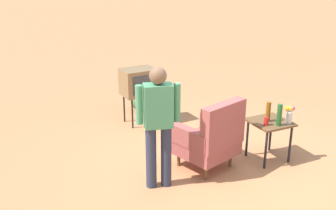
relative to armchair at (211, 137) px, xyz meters
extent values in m
plane|color=#C17A4C|center=(-0.24, 0.10, -0.50)|extent=(60.00, 60.00, 0.00)
cylinder|color=brown|center=(-0.14, -0.43, -0.39)|extent=(0.05, 0.05, 0.22)
cylinder|color=brown|center=(0.36, -0.27, -0.39)|extent=(0.05, 0.05, 0.22)
cylinder|color=brown|center=(-0.30, 0.08, -0.39)|extent=(0.05, 0.05, 0.22)
cylinder|color=brown|center=(0.20, 0.24, -0.39)|extent=(0.05, 0.05, 0.22)
cube|color=#9E4C47|center=(0.03, -0.10, -0.18)|extent=(0.95, 0.95, 0.20)
cube|color=#9E4C47|center=(-0.07, 0.21, 0.24)|extent=(0.77, 0.38, 0.64)
cube|color=#9E4C47|center=(-0.27, -0.19, 0.05)|extent=(0.34, 0.69, 0.26)
cube|color=#9E4C47|center=(0.34, 0.00, 0.05)|extent=(0.34, 0.69, 0.26)
cylinder|color=black|center=(-1.17, -0.11, -0.20)|extent=(0.04, 0.04, 0.59)
cylinder|color=black|center=(-0.72, -0.11, -0.20)|extent=(0.04, 0.04, 0.59)
cylinder|color=black|center=(-1.17, 0.34, -0.20)|extent=(0.04, 0.04, 0.59)
cylinder|color=black|center=(-0.72, 0.34, -0.20)|extent=(0.04, 0.04, 0.59)
cube|color=brown|center=(-0.95, 0.11, 0.10)|extent=(0.56, 0.56, 0.03)
cylinder|color=black|center=(0.47, -1.89, -0.22)|extent=(0.03, 0.03, 0.55)
cylinder|color=black|center=(0.03, -1.92, -0.22)|extent=(0.03, 0.03, 0.55)
cylinder|color=black|center=(0.50, -2.24, -0.22)|extent=(0.03, 0.03, 0.55)
cylinder|color=black|center=(0.06, -2.28, -0.22)|extent=(0.03, 0.03, 0.55)
cube|color=olive|center=(0.27, -2.08, 0.29)|extent=(0.63, 0.48, 0.48)
cube|color=#383D3F|center=(0.25, -1.86, 0.29)|extent=(0.42, 0.04, 0.34)
cylinder|color=#2D3347|center=(0.76, 0.14, -0.07)|extent=(0.14, 0.14, 0.86)
cylinder|color=#2D3347|center=(0.95, 0.08, -0.07)|extent=(0.14, 0.14, 0.86)
cube|color=#4C9366|center=(0.86, 0.11, 0.64)|extent=(0.40, 0.31, 0.56)
cylinder|color=#4C9366|center=(0.62, 0.17, 0.67)|extent=(0.09, 0.09, 0.50)
cylinder|color=#4C9366|center=(1.09, 0.05, 0.67)|extent=(0.09, 0.09, 0.50)
sphere|color=brown|center=(0.86, 0.11, 1.03)|extent=(0.22, 0.22, 0.22)
cylinder|color=red|center=(-0.79, 0.21, 0.18)|extent=(0.07, 0.07, 0.12)
cylinder|color=brown|center=(-0.91, 0.09, 0.27)|extent=(0.07, 0.07, 0.30)
cylinder|color=#1E5623|center=(-0.95, 0.29, 0.28)|extent=(0.07, 0.07, 0.32)
cylinder|color=silver|center=(-1.14, 0.29, 0.21)|extent=(0.09, 0.09, 0.18)
sphere|color=yellow|center=(-1.14, 0.29, 0.35)|extent=(0.07, 0.07, 0.07)
sphere|color=#E04C66|center=(-1.18, 0.30, 0.35)|extent=(0.07, 0.07, 0.07)
sphere|color=orange|center=(-1.10, 0.28, 0.35)|extent=(0.07, 0.07, 0.07)
ellipsoid|color=#516B38|center=(-0.04, -2.68, -0.32)|extent=(0.47, 0.47, 0.36)
camera|label=1|loc=(2.79, 4.45, 2.36)|focal=43.19mm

